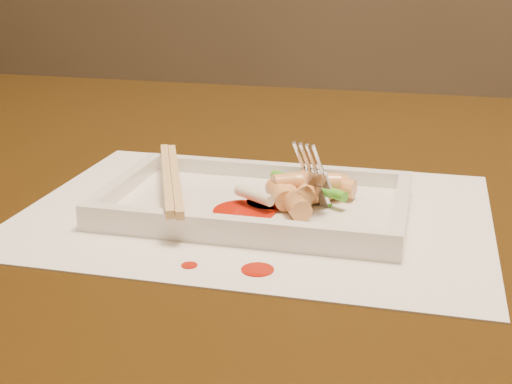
% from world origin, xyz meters
% --- Properties ---
extents(table, '(1.40, 0.90, 0.75)m').
position_xyz_m(table, '(0.00, 0.00, 0.65)').
color(table, black).
rests_on(table, ground).
extents(placemat, '(0.40, 0.30, 0.00)m').
position_xyz_m(placemat, '(-0.01, -0.12, 0.75)').
color(placemat, white).
rests_on(placemat, table).
extents(sauce_splatter_a, '(0.02, 0.02, 0.00)m').
position_xyz_m(sauce_splatter_a, '(0.02, -0.24, 0.75)').
color(sauce_splatter_a, '#AE1405').
rests_on(sauce_splatter_a, placemat).
extents(sauce_splatter_b, '(0.01, 0.01, 0.00)m').
position_xyz_m(sauce_splatter_b, '(-0.03, -0.24, 0.75)').
color(sauce_splatter_b, '#AE1405').
rests_on(sauce_splatter_b, placemat).
extents(plate_base, '(0.26, 0.16, 0.01)m').
position_xyz_m(plate_base, '(-0.01, -0.12, 0.76)').
color(plate_base, white).
rests_on(plate_base, placemat).
extents(plate_rim_far, '(0.26, 0.01, 0.01)m').
position_xyz_m(plate_rim_far, '(-0.01, -0.05, 0.77)').
color(plate_rim_far, white).
rests_on(plate_rim_far, plate_base).
extents(plate_rim_near, '(0.26, 0.01, 0.01)m').
position_xyz_m(plate_rim_near, '(-0.01, -0.20, 0.77)').
color(plate_rim_near, white).
rests_on(plate_rim_near, plate_base).
extents(plate_rim_left, '(0.01, 0.14, 0.01)m').
position_xyz_m(plate_rim_left, '(-0.13, -0.12, 0.77)').
color(plate_rim_left, white).
rests_on(plate_rim_left, plate_base).
extents(plate_rim_right, '(0.01, 0.14, 0.01)m').
position_xyz_m(plate_rim_right, '(0.11, -0.12, 0.77)').
color(plate_rim_right, white).
rests_on(plate_rim_right, plate_base).
extents(veg_piece, '(0.05, 0.04, 0.01)m').
position_xyz_m(veg_piece, '(0.02, -0.08, 0.77)').
color(veg_piece, black).
rests_on(veg_piece, plate_base).
extents(scallion_white, '(0.04, 0.03, 0.01)m').
position_xyz_m(scallion_white, '(-0.01, -0.14, 0.77)').
color(scallion_white, '#EAEACC').
rests_on(scallion_white, plate_base).
extents(scallion_green, '(0.08, 0.05, 0.01)m').
position_xyz_m(scallion_green, '(0.03, -0.10, 0.77)').
color(scallion_green, '#399B19').
rests_on(scallion_green, plate_base).
extents(chopstick_a, '(0.08, 0.18, 0.01)m').
position_xyz_m(chopstick_a, '(-0.09, -0.12, 0.78)').
color(chopstick_a, tan).
rests_on(chopstick_a, plate_rim_near).
extents(chopstick_b, '(0.08, 0.18, 0.01)m').
position_xyz_m(chopstick_b, '(-0.08, -0.12, 0.78)').
color(chopstick_b, tan).
rests_on(chopstick_b, plate_rim_near).
extents(fork, '(0.09, 0.10, 0.14)m').
position_xyz_m(fork, '(0.06, -0.10, 0.83)').
color(fork, silver).
rests_on(fork, plate_base).
extents(sauce_blob_0, '(0.05, 0.05, 0.00)m').
position_xyz_m(sauce_blob_0, '(-0.01, -0.15, 0.76)').
color(sauce_blob_0, '#AE1405').
rests_on(sauce_blob_0, plate_base).
extents(sauce_blob_1, '(0.04, 0.04, 0.00)m').
position_xyz_m(sauce_blob_1, '(0.00, -0.12, 0.76)').
color(sauce_blob_1, '#AE1405').
rests_on(sauce_blob_1, plate_base).
extents(rice_cake_0, '(0.04, 0.02, 0.02)m').
position_xyz_m(rice_cake_0, '(0.05, -0.09, 0.77)').
color(rice_cake_0, '#F0BA70').
rests_on(rice_cake_0, plate_base).
extents(rice_cake_1, '(0.02, 0.05, 0.02)m').
position_xyz_m(rice_cake_1, '(0.03, -0.12, 0.77)').
color(rice_cake_1, '#F0BA70').
rests_on(rice_cake_1, plate_base).
extents(rice_cake_2, '(0.05, 0.03, 0.02)m').
position_xyz_m(rice_cake_2, '(0.04, -0.10, 0.78)').
color(rice_cake_2, '#F0BA70').
rests_on(rice_cake_2, plate_base).
extents(rice_cake_3, '(0.04, 0.05, 0.02)m').
position_xyz_m(rice_cake_3, '(0.03, -0.14, 0.77)').
color(rice_cake_3, '#F0BA70').
rests_on(rice_cake_3, plate_base).
extents(rice_cake_4, '(0.04, 0.04, 0.02)m').
position_xyz_m(rice_cake_4, '(0.05, -0.10, 0.77)').
color(rice_cake_4, '#F0BA70').
rests_on(rice_cake_4, plate_base).
extents(rice_cake_5, '(0.04, 0.04, 0.02)m').
position_xyz_m(rice_cake_5, '(0.02, -0.11, 0.78)').
color(rice_cake_5, '#F0BA70').
rests_on(rice_cake_5, plate_base).
extents(rice_cake_6, '(0.03, 0.04, 0.02)m').
position_xyz_m(rice_cake_6, '(0.01, -0.12, 0.77)').
color(rice_cake_6, '#F0BA70').
rests_on(rice_cake_6, plate_base).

